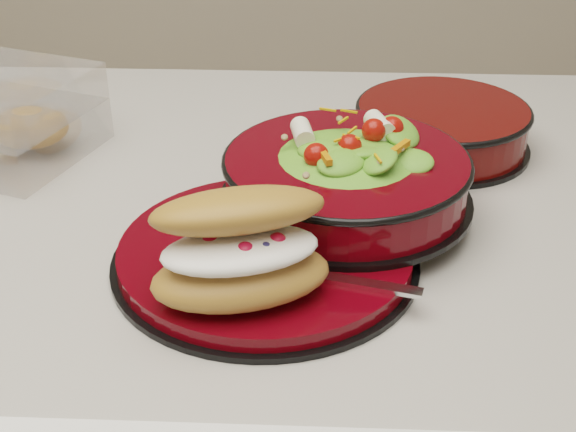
{
  "coord_description": "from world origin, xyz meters",
  "views": [
    {
      "loc": [
        -0.02,
        -0.76,
        1.31
      ],
      "look_at": [
        -0.05,
        -0.12,
        0.94
      ],
      "focal_mm": 50.0,
      "sensor_mm": 36.0,
      "label": 1
    }
  ],
  "objects_px": {
    "salad_bowl": "(347,168)",
    "extra_bowl": "(442,126)",
    "croissant": "(241,249)",
    "dinner_plate": "(266,255)",
    "fork": "(317,276)"
  },
  "relations": [
    {
      "from": "extra_bowl",
      "to": "croissant",
      "type": "bearing_deg",
      "value": -121.84
    },
    {
      "from": "dinner_plate",
      "to": "fork",
      "type": "xyz_separation_m",
      "value": [
        0.05,
        -0.05,
        0.01
      ]
    },
    {
      "from": "extra_bowl",
      "to": "fork",
      "type": "bearing_deg",
      "value": -115.1
    },
    {
      "from": "salad_bowl",
      "to": "extra_bowl",
      "type": "height_order",
      "value": "salad_bowl"
    },
    {
      "from": "croissant",
      "to": "fork",
      "type": "distance_m",
      "value": 0.08
    },
    {
      "from": "dinner_plate",
      "to": "croissant",
      "type": "distance_m",
      "value": 0.09
    },
    {
      "from": "fork",
      "to": "extra_bowl",
      "type": "relative_size",
      "value": 0.8
    },
    {
      "from": "dinner_plate",
      "to": "croissant",
      "type": "relative_size",
      "value": 1.72
    },
    {
      "from": "salad_bowl",
      "to": "croissant",
      "type": "xyz_separation_m",
      "value": [
        -0.09,
        -0.16,
        0.01
      ]
    },
    {
      "from": "fork",
      "to": "dinner_plate",
      "type": "bearing_deg",
      "value": 58.47
    },
    {
      "from": "croissant",
      "to": "extra_bowl",
      "type": "bearing_deg",
      "value": 42.14
    },
    {
      "from": "fork",
      "to": "extra_bowl",
      "type": "xyz_separation_m",
      "value": [
        0.14,
        0.3,
        0.01
      ]
    },
    {
      "from": "salad_bowl",
      "to": "croissant",
      "type": "distance_m",
      "value": 0.18
    },
    {
      "from": "croissant",
      "to": "fork",
      "type": "height_order",
      "value": "croissant"
    },
    {
      "from": "croissant",
      "to": "extra_bowl",
      "type": "distance_m",
      "value": 0.39
    }
  ]
}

